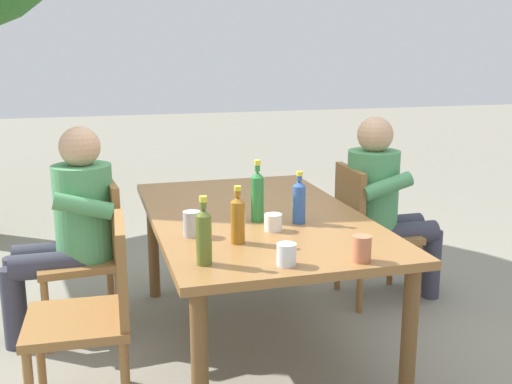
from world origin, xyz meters
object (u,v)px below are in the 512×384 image
at_px(bottle_green, 257,195).
at_px(cup_white, 274,222).
at_px(chair_near_right, 366,226).
at_px(person_in_plaid_shirt, 70,222).
at_px(cup_terracotta, 362,249).
at_px(bottle_olive, 204,235).
at_px(bottle_blue, 299,201).
at_px(person_in_white_shirt, 384,200).
at_px(bottle_amber, 238,219).
at_px(cup_steel, 192,224).
at_px(chair_far_left, 96,307).
at_px(chair_far_right, 92,249).
at_px(dining_table, 256,228).
at_px(cup_glass, 286,254).

xyz_separation_m(bottle_green, cup_white, (-0.18, -0.03, -0.09)).
relative_size(chair_near_right, person_in_plaid_shirt, 0.74).
relative_size(person_in_plaid_shirt, cup_terracotta, 10.96).
bearing_deg(bottle_olive, bottle_blue, -50.95).
xyz_separation_m(person_in_white_shirt, bottle_blue, (-0.61, 0.78, 0.19)).
relative_size(chair_near_right, bottle_amber, 3.33).
bearing_deg(cup_steel, bottle_green, -66.02).
xyz_separation_m(cup_white, cup_terracotta, (-0.51, -0.22, 0.01)).
distance_m(chair_far_left, cup_white, 0.90).
xyz_separation_m(bottle_green, bottle_amber, (-0.32, 0.18, -0.02)).
height_order(chair_far_right, person_in_plaid_shirt, person_in_plaid_shirt).
bearing_deg(person_in_white_shirt, cup_terracotta, 149.08).
height_order(dining_table, bottle_blue, bottle_blue).
distance_m(dining_table, person_in_plaid_shirt, 1.03).
relative_size(cup_glass, cup_white, 1.08).
height_order(dining_table, person_in_white_shirt, person_in_white_shirt).
bearing_deg(bottle_olive, chair_far_left, 58.77).
distance_m(dining_table, chair_far_right, 0.95).
distance_m(person_in_plaid_shirt, cup_white, 1.19).
distance_m(dining_table, bottle_olive, 0.81).
height_order(bottle_blue, bottle_green, bottle_green).
bearing_deg(bottle_blue, cup_terracotta, -174.42).
xyz_separation_m(chair_far_left, bottle_amber, (-0.03, -0.63, 0.36)).
distance_m(bottle_green, cup_steel, 0.40).
xyz_separation_m(chair_near_right, chair_far_right, (0.00, 1.67, 0.00)).
relative_size(dining_table, chair_far_left, 2.06).
bearing_deg(cup_glass, chair_far_left, 64.01).
relative_size(bottle_green, bottle_amber, 1.19).
bearing_deg(bottle_green, person_in_plaid_shirt, 60.17).
distance_m(person_in_plaid_shirt, cup_steel, 0.90).
bearing_deg(chair_far_right, chair_far_left, -179.99).
relative_size(bottle_amber, cup_glass, 2.89).
height_order(chair_near_right, cup_steel, chair_near_right).
relative_size(bottle_olive, cup_terracotta, 2.62).
relative_size(chair_far_left, cup_glass, 9.64).
xyz_separation_m(dining_table, cup_steel, (-0.28, 0.39, 0.13)).
xyz_separation_m(cup_glass, cup_terracotta, (-0.04, -0.31, 0.01)).
bearing_deg(cup_terracotta, chair_far_right, 40.94).
xyz_separation_m(chair_near_right, cup_white, (-0.71, 0.83, 0.29)).
xyz_separation_m(bottle_green, cup_steel, (-0.16, 0.36, -0.08)).
height_order(cup_glass, cup_white, cup_glass).
bearing_deg(bottle_amber, chair_far_right, 36.54).
height_order(dining_table, bottle_olive, bottle_olive).
height_order(chair_far_right, bottle_olive, bottle_olive).
xyz_separation_m(person_in_plaid_shirt, bottle_green, (-0.53, -0.92, 0.22)).
relative_size(chair_far_right, bottle_olive, 3.09).
bearing_deg(chair_far_right, cup_white, -130.24).
height_order(chair_far_left, bottle_blue, bottle_blue).
distance_m(cup_steel, cup_terracotta, 0.80).
bearing_deg(chair_near_right, cup_glass, 141.82).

